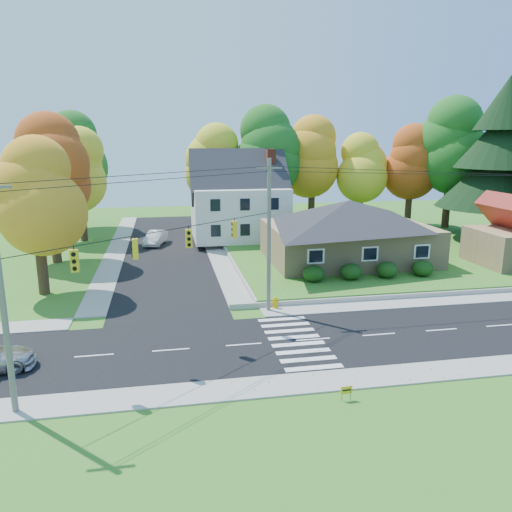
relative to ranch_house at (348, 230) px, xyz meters
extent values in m
plane|color=#3D7923|center=(-8.00, -16.00, -3.27)|extent=(120.00, 120.00, 0.00)
cube|color=black|center=(-8.00, -16.00, -3.26)|extent=(90.00, 8.00, 0.02)
cube|color=black|center=(-16.00, 10.00, -3.25)|extent=(8.00, 44.00, 0.02)
cube|color=#9C9A90|center=(-8.00, -11.00, -3.23)|extent=(90.00, 2.00, 0.08)
cube|color=#9C9A90|center=(-8.00, -21.00, -3.23)|extent=(90.00, 2.00, 0.08)
cube|color=#3D7923|center=(5.00, 5.00, -3.02)|extent=(30.00, 30.00, 0.50)
cube|color=tan|center=(0.00, 0.00, -1.17)|extent=(14.00, 10.00, 3.20)
pyramid|color=#26262B|center=(0.00, 0.00, 1.53)|extent=(14.60, 10.60, 2.20)
cube|color=silver|center=(-8.00, 12.00, 0.03)|extent=(10.00, 8.00, 5.60)
pyramid|color=#26262B|center=(-8.00, 12.00, 4.03)|extent=(10.40, 8.40, 2.40)
cube|color=brown|center=(-4.50, 12.00, 2.03)|extent=(0.90, 0.90, 9.60)
ellipsoid|color=#163A10|center=(-5.00, -6.20, -2.13)|extent=(1.70, 1.70, 1.27)
ellipsoid|color=#163A10|center=(-2.00, -6.20, -2.13)|extent=(1.70, 1.70, 1.27)
ellipsoid|color=#163A10|center=(1.00, -6.20, -2.13)|extent=(1.70, 1.70, 1.27)
ellipsoid|color=#163A10|center=(4.00, -6.20, -2.13)|extent=(1.70, 1.70, 1.27)
cylinder|color=#666059|center=(-22.50, -21.20, 1.73)|extent=(0.26, 0.26, 10.00)
cylinder|color=#666059|center=(-9.50, -10.80, 1.73)|extent=(0.26, 0.26, 10.00)
cube|color=#666059|center=(-9.50, -10.80, 6.13)|extent=(1.60, 0.12, 0.12)
cube|color=gold|center=(-20.00, -19.20, 2.68)|extent=(0.34, 0.26, 1.00)
cube|color=gold|center=(-17.50, -17.20, 2.68)|extent=(0.26, 0.34, 1.00)
cube|color=gold|center=(-14.80, -15.05, 2.68)|extent=(0.34, 0.26, 1.00)
cube|color=gold|center=(-12.00, -12.80, 2.68)|extent=(0.26, 0.34, 1.00)
cylinder|color=black|center=(-16.00, -16.00, 3.33)|extent=(13.02, 10.43, 0.04)
cylinder|color=#3F2A19|center=(-10.00, 18.00, -0.07)|extent=(0.80, 0.80, 5.40)
sphere|color=gold|center=(-10.00, 18.00, 3.83)|extent=(6.72, 6.72, 6.72)
sphere|color=gold|center=(-10.00, 18.00, 5.51)|extent=(5.91, 5.91, 5.91)
sphere|color=gold|center=(-10.00, 18.00, 7.19)|extent=(5.11, 5.11, 5.11)
cylinder|color=#3F2A19|center=(-4.00, 17.00, 0.38)|extent=(0.86, 0.86, 6.30)
sphere|color=#21661E|center=(-4.00, 17.00, 4.93)|extent=(7.84, 7.84, 7.84)
sphere|color=#21661E|center=(-4.00, 17.00, 6.89)|extent=(6.90, 6.90, 6.90)
sphere|color=#21661E|center=(-4.00, 17.00, 8.85)|extent=(5.96, 5.96, 5.96)
cylinder|color=#3F2A19|center=(2.00, 18.00, 0.16)|extent=(0.83, 0.83, 5.85)
sphere|color=orange|center=(2.00, 18.00, 4.38)|extent=(7.28, 7.28, 7.28)
sphere|color=orange|center=(2.00, 18.00, 6.20)|extent=(6.41, 6.41, 6.41)
sphere|color=orange|center=(2.00, 18.00, 8.02)|extent=(5.53, 5.53, 5.53)
cylinder|color=#3F2A19|center=(8.00, 17.00, -0.29)|extent=(0.77, 0.77, 4.95)
sphere|color=gold|center=(8.00, 17.00, 3.28)|extent=(6.16, 6.16, 6.16)
sphere|color=gold|center=(8.00, 17.00, 4.82)|extent=(5.42, 5.42, 5.42)
sphere|color=gold|center=(8.00, 17.00, 6.36)|extent=(4.68, 4.68, 4.68)
cylinder|color=#3F2A19|center=(14.00, 16.00, -0.07)|extent=(0.80, 0.80, 5.40)
sphere|color=#AC4515|center=(14.00, 16.00, 3.83)|extent=(6.72, 6.72, 6.72)
sphere|color=#AC4515|center=(14.00, 16.00, 5.51)|extent=(5.91, 5.91, 5.91)
sphere|color=#AC4515|center=(14.00, 16.00, 7.19)|extent=(5.11, 5.11, 5.11)
cylinder|color=#3F2A19|center=(18.00, 14.00, 0.61)|extent=(0.89, 0.89, 6.75)
sphere|color=#21661E|center=(18.00, 14.00, 5.48)|extent=(8.40, 8.40, 8.40)
sphere|color=#21661E|center=(18.00, 14.00, 7.58)|extent=(7.39, 7.39, 7.39)
sphere|color=#21661E|center=(18.00, 14.00, 9.68)|extent=(6.38, 6.38, 6.38)
cylinder|color=#3F2A19|center=(19.00, 6.00, -1.33)|extent=(0.40, 0.40, 2.88)
cone|color=black|center=(19.00, 6.00, 4.11)|extent=(12.80, 12.80, 6.72)
cone|color=black|center=(19.00, 6.00, 7.95)|extent=(9.60, 9.60, 6.08)
cone|color=black|center=(19.00, 6.00, 11.47)|extent=(6.40, 6.40, 5.44)
cylinder|color=#3F2A19|center=(-25.00, -4.00, -0.79)|extent=(0.77, 0.77, 4.95)
sphere|color=orange|center=(-25.00, -4.00, 2.78)|extent=(6.16, 6.16, 6.16)
sphere|color=orange|center=(-25.00, -4.00, 4.32)|extent=(5.42, 5.42, 5.42)
sphere|color=orange|center=(-25.00, -4.00, 5.86)|extent=(4.68, 4.68, 4.68)
cylinder|color=#3F2A19|center=(-26.00, 6.00, -0.34)|extent=(0.83, 0.83, 5.85)
sphere|color=#AC4515|center=(-26.00, 6.00, 3.88)|extent=(7.28, 7.28, 7.28)
sphere|color=#AC4515|center=(-26.00, 6.00, 5.70)|extent=(6.41, 6.41, 6.41)
sphere|color=#AC4515|center=(-26.00, 6.00, 7.52)|extent=(5.53, 5.53, 5.53)
cylinder|color=#3F2A19|center=(-25.00, 16.00, -0.57)|extent=(0.80, 0.80, 5.40)
sphere|color=gold|center=(-25.00, 16.00, 3.33)|extent=(6.72, 6.72, 6.72)
sphere|color=gold|center=(-25.00, 16.00, 5.01)|extent=(5.91, 5.91, 5.91)
sphere|color=gold|center=(-25.00, 16.00, 6.69)|extent=(5.11, 5.11, 5.11)
cylinder|color=#3F2A19|center=(-27.00, 24.00, -0.12)|extent=(0.86, 0.86, 6.30)
sphere|color=#21661E|center=(-27.00, 24.00, 4.43)|extent=(7.84, 7.84, 7.84)
sphere|color=#21661E|center=(-27.00, 24.00, 6.39)|extent=(6.90, 6.90, 6.90)
sphere|color=#21661E|center=(-27.00, 24.00, 8.35)|extent=(5.96, 5.96, 5.96)
imported|color=#BDBDBD|center=(-17.08, 12.17, -2.50)|extent=(2.75, 4.81, 1.50)
cylinder|color=#D4A600|center=(-8.96, -10.44, -3.21)|extent=(0.38, 0.38, 0.11)
cylinder|color=#D4A600|center=(-8.96, -10.44, -2.90)|extent=(0.25, 0.25, 0.58)
sphere|color=#D4A600|center=(-8.96, -10.44, -2.55)|extent=(0.27, 0.27, 0.27)
cylinder|color=#D4A600|center=(-8.96, -10.44, -2.79)|extent=(0.48, 0.31, 0.13)
cylinder|color=black|center=(-8.73, -22.76, -3.04)|extent=(0.02, 0.02, 0.44)
cylinder|color=black|center=(-8.34, -22.76, -3.04)|extent=(0.02, 0.02, 0.44)
cube|color=gold|center=(-8.53, -22.76, -2.78)|extent=(0.53, 0.06, 0.35)
camera|label=1|loc=(-16.03, -41.53, 7.91)|focal=35.00mm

